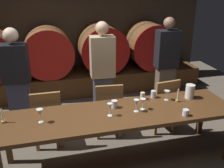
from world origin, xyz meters
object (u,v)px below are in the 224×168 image
at_px(wine_glass_far_left, 40,113).
at_px(cup_center_left, 143,96).
at_px(guest_right, 166,66).
at_px(wine_glass_right, 143,102).
at_px(wine_glass_center, 136,103).
at_px(wine_barrel_far_right, 149,45).
at_px(chair_right, 163,102).
at_px(guest_center, 103,73).
at_px(dining_table, 120,117).
at_px(cup_center_right, 153,94).
at_px(guest_left, 18,84).
at_px(cup_far_right, 186,113).
at_px(chair_left, 47,115).
at_px(candle_left, 3,118).
at_px(pitcher, 190,91).
at_px(wine_glass_left, 110,107).
at_px(cup_far_left, 114,104).
at_px(wine_barrel_center_left, 48,51).
at_px(wine_glass_far_right, 167,93).
at_px(wine_barrel_center_right, 102,48).
at_px(chair_center, 108,107).

bearing_deg(wine_glass_far_left, cup_center_left, 12.10).
distance_m(guest_right, wine_glass_right, 1.47).
bearing_deg(wine_glass_center, wine_barrel_far_right, 64.94).
relative_size(chair_right, guest_right, 0.51).
height_order(guest_center, wine_glass_far_left, guest_center).
relative_size(dining_table, wine_glass_right, 20.22).
bearing_deg(cup_center_right, wine_glass_center, -138.04).
bearing_deg(guest_left, cup_far_right, 153.26).
relative_size(chair_left, chair_right, 1.00).
height_order(candle_left, cup_center_left, candle_left).
bearing_deg(wine_glass_center, cup_far_right, -24.76).
relative_size(candle_left, pitcher, 1.02).
distance_m(chair_left, wine_glass_left, 1.07).
xyz_separation_m(cup_far_left, cup_center_left, (0.44, 0.15, 0.00)).
xyz_separation_m(chair_left, chair_right, (1.77, -0.02, 0.00)).
bearing_deg(wine_barrel_far_right, wine_glass_center, -115.06).
bearing_deg(guest_right, wine_barrel_center_left, -32.90).
xyz_separation_m(chair_left, cup_center_left, (1.30, -0.32, 0.29)).
height_order(wine_barrel_center_left, candle_left, wine_barrel_center_left).
bearing_deg(guest_center, pitcher, 140.80).
relative_size(guest_left, guest_center, 0.99).
distance_m(chair_right, guest_right, 0.77).
bearing_deg(wine_glass_far_right, cup_far_right, -86.44).
bearing_deg(wine_barrel_center_left, dining_table, -73.19).
bearing_deg(cup_center_right, guest_left, 159.82).
distance_m(chair_right, cup_center_left, 0.63).
height_order(wine_barrel_center_right, wine_glass_far_right, wine_barrel_center_right).
bearing_deg(wine_barrel_center_right, chair_center, -99.77).
distance_m(pitcher, cup_center_right, 0.51).
xyz_separation_m(chair_right, pitcher, (0.19, -0.42, 0.34)).
bearing_deg(chair_center, cup_far_left, 90.93).
bearing_deg(wine_glass_left, chair_center, 77.53).
bearing_deg(candle_left, wine_glass_left, -6.97).
height_order(wine_glass_center, cup_far_left, wine_glass_center).
height_order(wine_glass_far_left, wine_glass_left, wine_glass_far_left).
distance_m(dining_table, wine_glass_left, 0.23).
xyz_separation_m(cup_center_left, cup_center_right, (0.17, 0.01, 0.00)).
relative_size(wine_barrel_center_left, wine_glass_far_right, 7.08).
bearing_deg(cup_center_right, cup_far_right, -73.57).
relative_size(guest_center, wine_glass_center, 10.32).
distance_m(chair_left, wine_glass_far_left, 0.72).
height_order(guest_right, pitcher, guest_right).
distance_m(wine_barrel_far_right, candle_left, 3.72).
bearing_deg(dining_table, chair_center, 88.58).
bearing_deg(candle_left, chair_right, 12.24).
relative_size(guest_right, wine_glass_right, 11.60).
bearing_deg(candle_left, chair_left, 46.70).
bearing_deg(guest_left, cup_far_left, 151.12).
height_order(chair_left, pitcher, pitcher).
bearing_deg(wine_glass_right, dining_table, -178.38).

